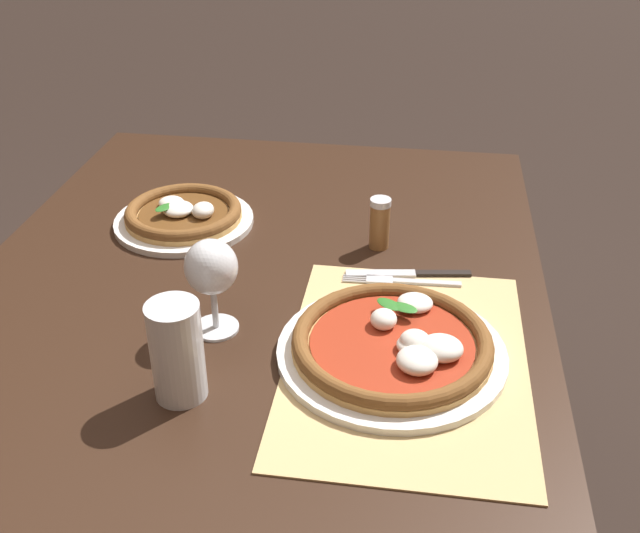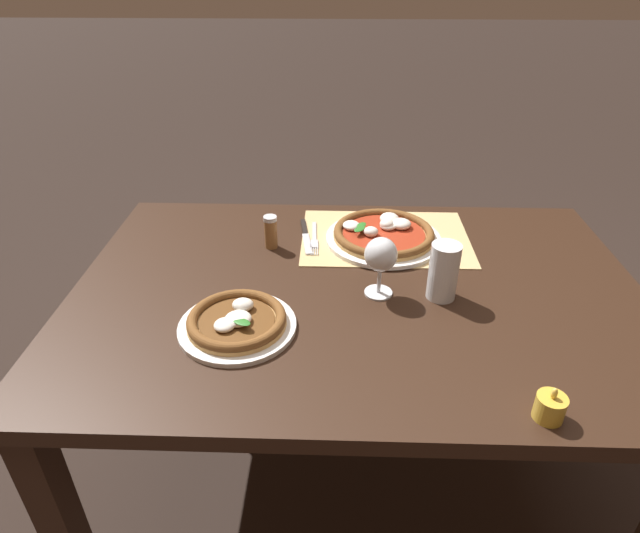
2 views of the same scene
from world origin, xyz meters
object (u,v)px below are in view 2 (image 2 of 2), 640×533
object	(u,v)px
pepper_shaker	(271,232)
votive_candle	(550,408)
pizza_far	(237,322)
fork	(314,238)
knife	(306,236)
pint_glass	(443,272)
pizza_near	(384,234)
wine_glass	(381,257)

from	to	relation	value
pepper_shaker	votive_candle	bearing A→B (deg)	132.87
pizza_far	pepper_shaker	distance (m)	0.38
fork	knife	bearing A→B (deg)	-23.39
pizza_far	votive_candle	distance (m)	0.66
pint_glass	fork	size ratio (longest dim) A/B	0.72
pizza_near	pint_glass	world-z (taller)	pint_glass
fork	pepper_shaker	bearing A→B (deg)	21.03
votive_candle	wine_glass	bearing A→B (deg)	-54.10
pizza_near	knife	xyz separation A→B (m)	(0.23, -0.01, -0.02)
knife	pint_glass	bearing A→B (deg)	139.99
pizza_far	knife	world-z (taller)	pizza_far
votive_candle	pepper_shaker	distance (m)	0.85
pizza_near	fork	bearing A→B (deg)	0.07
wine_glass	knife	size ratio (longest dim) A/B	0.72
wine_glass	pepper_shaker	size ratio (longest dim) A/B	1.60
pizza_near	votive_candle	distance (m)	0.72
pepper_shaker	pizza_far	bearing A→B (deg)	84.71
votive_candle	pizza_near	bearing A→B (deg)	-69.10
pizza_far	fork	bearing A→B (deg)	-110.16
pint_glass	wine_glass	bearing A→B (deg)	-2.86
pizza_near	wine_glass	size ratio (longest dim) A/B	2.17
pint_glass	knife	world-z (taller)	pint_glass
pizza_far	pint_glass	world-z (taller)	pint_glass
pizza_far	knife	size ratio (longest dim) A/B	1.24
wine_glass	pint_glass	distance (m)	0.16
votive_candle	knife	bearing A→B (deg)	-54.64
wine_glass	fork	distance (m)	0.34
wine_glass	fork	bearing A→B (deg)	-58.05
wine_glass	votive_candle	size ratio (longest dim) A/B	2.15
knife	pepper_shaker	world-z (taller)	pepper_shaker
pizza_far	pepper_shaker	size ratio (longest dim) A/B	2.76
pizza_far	pint_glass	size ratio (longest dim) A/B	1.85
pint_glass	pepper_shaker	bearing A→B (deg)	-27.89
pizza_near	votive_candle	world-z (taller)	votive_candle
pizza_near	fork	distance (m)	0.20
pint_glass	fork	world-z (taller)	pint_glass
pizza_far	votive_candle	world-z (taller)	votive_candle
pint_glass	votive_candle	world-z (taller)	pint_glass
fork	pepper_shaker	size ratio (longest dim) A/B	2.07
pizza_near	pizza_far	distance (m)	0.56
pint_glass	pepper_shaker	xyz separation A→B (m)	(0.45, -0.24, -0.02)
pizza_near	pizza_far	world-z (taller)	pizza_near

